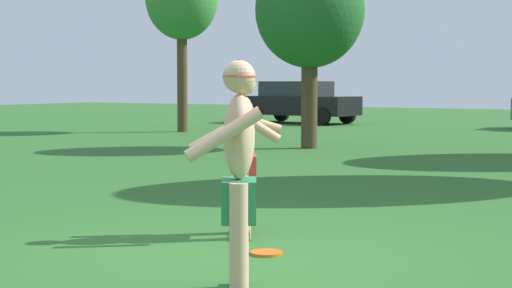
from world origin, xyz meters
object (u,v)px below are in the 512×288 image
(player_with_cap, at_px, (238,167))
(tree_right_field, at_px, (310,12))
(player_in_red, at_px, (245,151))
(tree_left_field, at_px, (182,0))
(car_black_mid_lot, at_px, (299,101))
(frisbee, at_px, (266,253))

(player_with_cap, height_order, tree_right_field, tree_right_field)
(player_with_cap, distance_m, player_in_red, 2.18)
(tree_left_field, height_order, tree_right_field, tree_left_field)
(car_black_mid_lot, xyz_separation_m, tree_left_field, (-0.55, -6.53, 3.22))
(player_with_cap, distance_m, frisbee, 1.63)
(player_with_cap, bearing_deg, tree_left_field, 128.52)
(player_with_cap, height_order, frisbee, player_with_cap)
(car_black_mid_lot, height_order, tree_left_field, tree_left_field)
(player_with_cap, height_order, player_in_red, player_with_cap)
(player_with_cap, relative_size, car_black_mid_lot, 0.38)
(car_black_mid_lot, bearing_deg, tree_right_field, -60.09)
(player_in_red, bearing_deg, player_with_cap, -58.48)
(player_in_red, xyz_separation_m, tree_right_field, (-4.38, 9.55, 2.30))
(frisbee, bearing_deg, car_black_mid_lot, 118.04)
(player_in_red, height_order, car_black_mid_lot, player_in_red)
(tree_left_field, bearing_deg, frisbee, -50.28)
(player_in_red, bearing_deg, tree_left_field, 129.43)
(frisbee, height_order, car_black_mid_lot, car_black_mid_lot)
(player_in_red, bearing_deg, tree_right_field, 114.61)
(tree_left_field, distance_m, tree_right_field, 7.16)
(car_black_mid_lot, bearing_deg, player_with_cap, -62.26)
(player_in_red, distance_m, frisbee, 1.20)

